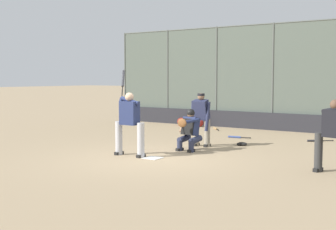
{
  "coord_description": "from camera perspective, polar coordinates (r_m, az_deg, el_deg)",
  "views": [
    {
      "loc": [
        -7.15,
        9.65,
        2.1
      ],
      "look_at": [
        0.21,
        -1.0,
        1.05
      ],
      "focal_mm": 50.0,
      "sensor_mm": 36.0,
      "label": 1
    }
  ],
  "objects": [
    {
      "name": "fielding_glove_on_dirt",
      "position": [
        14.55,
        9.0,
        -3.5
      ],
      "size": [
        0.31,
        0.24,
        0.11
      ],
      "color": "black",
      "rests_on": "ground_plane"
    },
    {
      "name": "batter_on_deck",
      "position": [
        10.7,
        19.66,
        -2.14
      ],
      "size": [
        0.94,
        0.81,
        2.23
      ],
      "rotation": [
        0.0,
        0.0,
        2.93
      ],
      "color": "#333333",
      "rests_on": "ground_plane"
    },
    {
      "name": "equipment_bag_dugout_side",
      "position": [
        20.13,
        2.72,
        -0.88
      ],
      "size": [
        1.28,
        0.34,
        0.34
      ],
      "color": "maroon",
      "rests_on": "ground_plane"
    },
    {
      "name": "ground_plane",
      "position": [
        12.2,
        -1.85,
        -5.28
      ],
      "size": [
        160.0,
        160.0,
        0.0
      ],
      "primitive_type": "plane",
      "color": "tan"
    },
    {
      "name": "home_plate_marker",
      "position": [
        12.2,
        -1.85,
        -5.25
      ],
      "size": [
        0.43,
        0.43,
        0.01
      ],
      "primitive_type": "cube",
      "color": "white",
      "rests_on": "ground_plane"
    },
    {
      "name": "spare_bat_by_padding",
      "position": [
        16.36,
        8.33,
        -2.68
      ],
      "size": [
        0.81,
        0.15,
        0.07
      ],
      "rotation": [
        0.0,
        0.0,
        0.12
      ],
      "color": "black",
      "rests_on": "ground_plane"
    },
    {
      "name": "backstop_fence",
      "position": [
        19.06,
        12.67,
        4.85
      ],
      "size": [
        15.31,
        0.08,
        4.25
      ],
      "color": "#515651",
      "rests_on": "ground_plane"
    },
    {
      "name": "batter_at_plate",
      "position": [
        12.46,
        -4.73,
        -0.78
      ],
      "size": [
        1.08,
        0.63,
        2.3
      ],
      "rotation": [
        0.0,
        0.0,
        -0.01
      ],
      "color": "#B7B7BC",
      "rests_on": "ground_plane"
    },
    {
      "name": "umpire_home",
      "position": [
        14.17,
        4.06,
        -0.37
      ],
      "size": [
        0.66,
        0.41,
        1.62
      ],
      "rotation": [
        0.0,
        0.0,
        0.04
      ],
      "color": "gray",
      "rests_on": "ground_plane"
    },
    {
      "name": "catcher_behind_plate",
      "position": [
        13.33,
        2.58,
        -1.74
      ],
      "size": [
        0.64,
        0.77,
        1.2
      ],
      "rotation": [
        0.0,
        0.0,
        -0.09
      ],
      "color": "#2D334C",
      "rests_on": "ground_plane"
    },
    {
      "name": "spare_bat_near_backstop",
      "position": [
        18.95,
        5.84,
        -1.66
      ],
      "size": [
        0.62,
        0.73,
        0.07
      ],
      "rotation": [
        0.0,
        0.0,
        5.41
      ],
      "color": "black",
      "rests_on": "ground_plane"
    },
    {
      "name": "bleachers_beyond",
      "position": [
        22.01,
        9.24,
        0.09
      ],
      "size": [
        10.66,
        1.95,
        1.16
      ],
      "color": "slate",
      "rests_on": "ground_plane"
    },
    {
      "name": "spare_bat_third_base_side",
      "position": [
        16.03,
        17.69,
        -3.0
      ],
      "size": [
        0.71,
        0.59,
        0.07
      ],
      "rotation": [
        0.0,
        0.0,
        0.68
      ],
      "color": "black",
      "rests_on": "ground_plane"
    },
    {
      "name": "padding_wall",
      "position": [
        19.05,
        12.45,
        -0.78
      ],
      "size": [
        14.93,
        0.18,
        0.68
      ],
      "primitive_type": "cube",
      "color": "#28282D",
      "rests_on": "ground_plane"
    }
  ]
}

